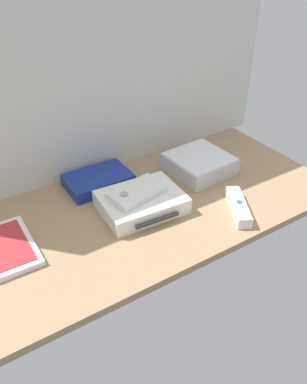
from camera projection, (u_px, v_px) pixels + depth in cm
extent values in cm
cube|color=#9E7F5B|center=(153.00, 207.00, 107.45)|extent=(100.00, 48.00, 2.00)
cube|color=silver|center=(104.00, 61.00, 105.77)|extent=(110.00, 1.20, 64.00)
cube|color=white|center=(142.00, 203.00, 103.61)|extent=(22.04, 17.39, 4.40)
cube|color=#2D2D2D|center=(158.00, 220.00, 97.69)|extent=(12.01, 1.41, 0.80)
cube|color=silver|center=(199.00, 164.00, 119.50)|extent=(17.87, 17.87, 5.00)
cube|color=silver|center=(200.00, 156.00, 118.00)|extent=(17.15, 17.15, 0.30)
cube|color=white|center=(3.00, 249.00, 91.41)|extent=(13.86, 19.19, 1.40)
cube|color=#B72D33|center=(2.00, 247.00, 90.96)|extent=(11.38, 16.49, 0.16)
cube|color=navy|center=(98.00, 180.00, 113.48)|extent=(18.01, 12.01, 3.40)
cube|color=#19D833|center=(108.00, 191.00, 109.18)|extent=(8.00, 0.40, 0.60)
cube|color=white|center=(238.00, 207.00, 103.42)|extent=(10.31, 14.69, 3.00)
cylinder|color=#387FDB|center=(239.00, 202.00, 102.45)|extent=(1.40, 1.40, 0.40)
cube|color=white|center=(137.00, 192.00, 102.09)|extent=(15.55, 10.33, 2.00)
cylinder|color=#99999E|center=(125.00, 194.00, 99.20)|extent=(2.31, 2.31, 0.40)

